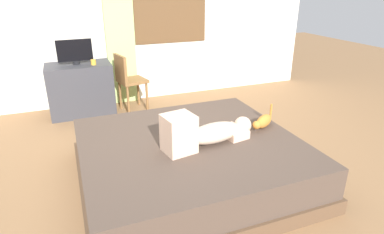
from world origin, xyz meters
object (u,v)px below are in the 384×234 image
Objects in this scene: person_lying at (206,132)px; cup at (93,62)px; desk at (81,89)px; bed at (190,161)px; chair_by_desk at (128,78)px; tv_monitor at (75,52)px; cat at (263,121)px.

cup reaches higher than person_lying.
cup reaches higher than desk.
bed is 2.40× the size of chair_by_desk.
cup reaches higher than bed.
desk is at bearing 110.21° from bed.
person_lying is at bearing -42.83° from bed.
desk reaches higher than bed.
bed is 2.53m from tv_monitor.
bed is 0.37m from person_lying.
tv_monitor is 6.37× the size of cup.
cup is 0.53m from chair_by_desk.
cat is 0.67× the size of tv_monitor.
tv_monitor is at bearing 180.00° from desk.
tv_monitor is at bearing 112.12° from person_lying.
cup is (0.21, -0.12, 0.41)m from desk.
person_lying is at bearing -67.88° from tv_monitor.
cat is 0.37× the size of chair_by_desk.
bed is at bearing -69.45° from tv_monitor.
bed is 2.29× the size of desk.
tv_monitor reaches higher than person_lying.
tv_monitor reaches higher than cat.
chair_by_desk is at bearing 114.90° from cat.
bed is 27.30× the size of cup.
cat is at bearing 0.59° from bed.
cat is at bearing -65.10° from chair_by_desk.
desk is 0.55m from tv_monitor.
cat is (0.69, 0.12, -0.05)m from person_lying.
bed is at bearing -69.79° from desk.
cup is (0.22, -0.12, -0.14)m from tv_monitor.
tv_monitor is (-1.66, 2.27, 0.42)m from cat.
tv_monitor is (-0.97, 2.38, 0.38)m from person_lying.
tv_monitor reaches higher than chair_by_desk.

